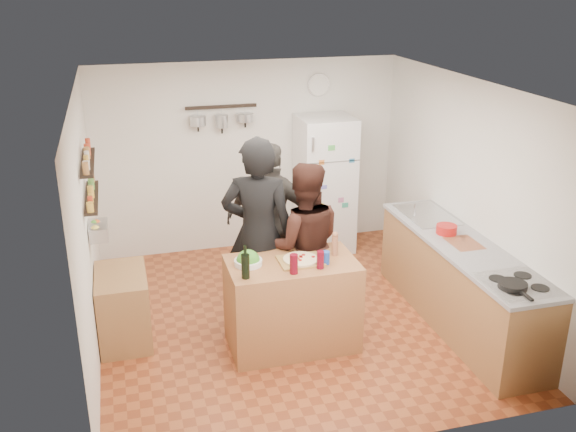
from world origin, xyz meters
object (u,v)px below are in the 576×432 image
object	(u,v)px
counter_run	(460,284)
fridge	(325,184)
salt_canister	(326,258)
wall_clock	(319,85)
person_center	(303,245)
prep_island	(292,304)
salad_bowl	(248,262)
wine_bottle	(245,266)
pepper_mill	(335,246)
skillet	(513,285)
side_table	(123,307)
person_left	(258,234)
person_back	(272,221)
red_bowl	(446,229)

from	to	relation	value
counter_run	fridge	world-z (taller)	fridge
salt_canister	wall_clock	distance (m)	3.05
person_center	wall_clock	size ratio (longest dim) A/B	5.89
prep_island	salad_bowl	xyz separation A→B (m)	(-0.42, 0.05, 0.48)
wine_bottle	pepper_mill	bearing A→B (deg)	15.87
skillet	side_table	xyz separation A→B (m)	(-3.34, 1.59, -0.58)
salad_bowl	side_table	world-z (taller)	salad_bowl
person_left	side_table	size ratio (longest dim) A/B	2.56
person_center	counter_run	world-z (taller)	person_center
wine_bottle	wall_clock	world-z (taller)	wall_clock
salt_canister	skillet	size ratio (longest dim) A/B	0.49
person_center	side_table	bearing A→B (deg)	6.79
salad_bowl	person_back	world-z (taller)	person_back
person_center	salad_bowl	bearing A→B (deg)	39.98
salt_canister	person_back	bearing A→B (deg)	99.90
wall_clock	fridge	bearing A→B (deg)	-90.00
counter_run	wall_clock	xyz separation A→B (m)	(-0.75, 2.63, 1.70)
salad_bowl	person_back	distance (m)	1.19
person_back	side_table	size ratio (longest dim) A/B	2.25
person_back	counter_run	distance (m)	2.15
person_center	side_table	size ratio (longest dim) A/B	2.21
salt_canister	wine_bottle	bearing A→B (deg)	-172.87
wine_bottle	person_back	bearing A→B (deg)	66.63
salad_bowl	pepper_mill	world-z (taller)	pepper_mill
person_left	skillet	bearing A→B (deg)	161.85
pepper_mill	wine_bottle	bearing A→B (deg)	-164.13
salt_canister	side_table	distance (m)	2.11
prep_island	salt_canister	world-z (taller)	salt_canister
prep_island	side_table	xyz separation A→B (m)	(-1.62, 0.54, -0.09)
prep_island	person_back	distance (m)	1.21
pepper_mill	wall_clock	xyz separation A→B (m)	(0.62, 2.54, 1.14)
salad_bowl	salt_canister	xyz separation A→B (m)	(0.72, -0.17, 0.04)
person_left	red_bowl	xyz separation A→B (m)	(2.00, -0.25, -0.06)
red_bowl	wall_clock	xyz separation A→B (m)	(-0.70, 2.34, 1.18)
salad_bowl	person_left	distance (m)	0.49
prep_island	wall_clock	bearing A→B (deg)	67.43
pepper_mill	salad_bowl	bearing A→B (deg)	180.00
wine_bottle	wall_clock	distance (m)	3.41
wine_bottle	prep_island	bearing A→B (deg)	23.75
salt_canister	side_table	world-z (taller)	salt_canister
skillet	wine_bottle	bearing A→B (deg)	159.53
skillet	prep_island	bearing A→B (deg)	148.65
red_bowl	prep_island	bearing A→B (deg)	-172.12
salt_canister	skillet	distance (m)	1.70
red_bowl	wall_clock	world-z (taller)	wall_clock
wine_bottle	pepper_mill	xyz separation A→B (m)	(0.95, 0.27, -0.02)
pepper_mill	red_bowl	size ratio (longest dim) A/B	0.90
person_back	wall_clock	distance (m)	2.16
salt_canister	person_center	distance (m)	0.56
pepper_mill	salt_canister	xyz separation A→B (m)	(-0.15, -0.17, -0.04)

